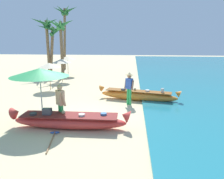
{
  "coord_description": "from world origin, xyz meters",
  "views": [
    {
      "loc": [
        2.28,
        -9.42,
        3.52
      ],
      "look_at": [
        1.24,
        1.97,
        0.9
      ],
      "focal_mm": 35.52,
      "sensor_mm": 36.0,
      "label": 1
    }
  ],
  "objects": [
    {
      "name": "boat_orange_midground",
      "position": [
        2.66,
        3.17,
        0.31
      ],
      "size": [
        4.76,
        1.66,
        0.84
      ],
      "color": "orange",
      "rests_on": "ground"
    },
    {
      "name": "boat_red_foreground",
      "position": [
        -0.18,
        -1.23,
        0.31
      ],
      "size": [
        4.9,
        0.88,
        0.88
      ],
      "color": "red",
      "rests_on": "ground"
    },
    {
      "name": "palm_tree_far_behind",
      "position": [
        -5.41,
        11.88,
        3.92
      ],
      "size": [
        2.68,
        2.79,
        4.97
      ],
      "color": "brown",
      "rests_on": "ground"
    },
    {
      "name": "person_vendor_hatted",
      "position": [
        2.14,
        2.3,
        1.03
      ],
      "size": [
        0.57,
        0.47,
        1.78
      ],
      "color": "green",
      "rests_on": "ground"
    },
    {
      "name": "palm_tree_tall_inland",
      "position": [
        -4.12,
        10.55,
        4.19
      ],
      "size": [
        2.48,
        2.51,
        5.36
      ],
      "color": "brown",
      "rests_on": "ground"
    },
    {
      "name": "parasol_row_2",
      "position": [
        -3.88,
        11.35,
        1.75
      ],
      "size": [
        1.6,
        1.6,
        1.91
      ],
      "color": "#8E6B47",
      "rests_on": "ground"
    },
    {
      "name": "parasol_row_1",
      "position": [
        -3.52,
        8.4,
        1.75
      ],
      "size": [
        1.6,
        1.6,
        1.91
      ],
      "color": "#8E6B47",
      "rests_on": "ground"
    },
    {
      "name": "ground_plane",
      "position": [
        0.0,
        0.0,
        0.0
      ],
      "size": [
        80.0,
        80.0,
        0.0
      ],
      "primitive_type": "plane",
      "color": "beige"
    },
    {
      "name": "parasol_row_0",
      "position": [
        -3.43,
        5.37,
        1.75
      ],
      "size": [
        1.6,
        1.6,
        1.91
      ],
      "color": "#8E6B47",
      "rests_on": "ground"
    },
    {
      "name": "paddle",
      "position": [
        -0.53,
        -2.29,
        0.03
      ],
      "size": [
        0.5,
        1.72,
        0.05
      ],
      "color": "#8E6B47",
      "rests_on": "ground"
    },
    {
      "name": "patio_umbrella_large",
      "position": [
        -1.48,
        -0.78,
        2.18
      ],
      "size": [
        2.38,
        2.38,
        2.36
      ],
      "color": "#B7B7BC",
      "rests_on": "ground"
    },
    {
      "name": "palm_tree_mid_cluster",
      "position": [
        -5.92,
        11.73,
        4.37
      ],
      "size": [
        2.42,
        2.74,
        5.56
      ],
      "color": "brown",
      "rests_on": "ground"
    },
    {
      "name": "palm_tree_leaning_seaward",
      "position": [
        -5.32,
        15.93,
        5.71
      ],
      "size": [
        2.91,
        2.54,
        7.15
      ],
      "color": "brown",
      "rests_on": "ground"
    },
    {
      "name": "person_tourist_customer",
      "position": [
        -0.64,
        -0.85,
        0.97
      ],
      "size": [
        0.55,
        0.52,
        1.71
      ],
      "color": "green",
      "rests_on": "ground"
    }
  ]
}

